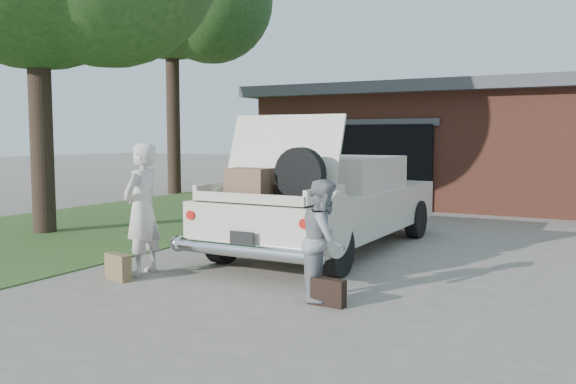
% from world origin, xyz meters
% --- Properties ---
extents(ground, '(90.00, 90.00, 0.00)m').
position_xyz_m(ground, '(0.00, 0.00, 0.00)').
color(ground, gray).
rests_on(ground, ground).
extents(grass_strip, '(6.00, 16.00, 0.02)m').
position_xyz_m(grass_strip, '(-5.50, 3.00, 0.01)').
color(grass_strip, '#2D4C1E').
rests_on(grass_strip, ground).
extents(house, '(12.80, 7.80, 3.30)m').
position_xyz_m(house, '(0.98, 11.47, 1.67)').
color(house, brown).
rests_on(house, ground).
extents(sedan, '(2.18, 5.46, 2.21)m').
position_xyz_m(sedan, '(-0.06, 2.16, 0.80)').
color(sedan, beige).
rests_on(sedan, ground).
extents(woman_left, '(0.51, 0.71, 1.82)m').
position_xyz_m(woman_left, '(-1.53, -0.77, 0.91)').
color(woman_left, beige).
rests_on(woman_left, ground).
extents(woman_right, '(0.69, 0.80, 1.41)m').
position_xyz_m(woman_right, '(1.20, -0.73, 0.70)').
color(woman_right, gray).
rests_on(woman_right, ground).
extents(suitcase_left, '(0.47, 0.26, 0.35)m').
position_xyz_m(suitcase_left, '(-1.61, -1.16, 0.17)').
color(suitcase_left, olive).
rests_on(suitcase_left, ground).
extents(suitcase_right, '(0.41, 0.16, 0.31)m').
position_xyz_m(suitcase_right, '(1.37, -0.96, 0.16)').
color(suitcase_right, black).
rests_on(suitcase_right, ground).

